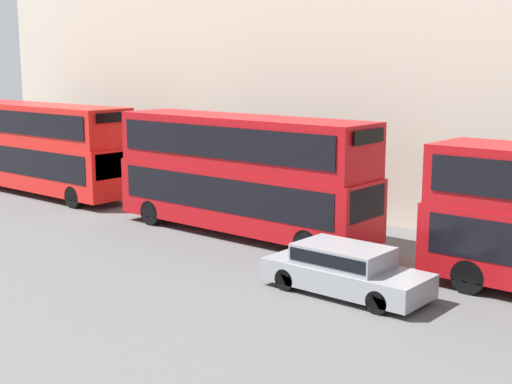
# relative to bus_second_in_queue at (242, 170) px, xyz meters

# --- Properties ---
(bus_second_in_queue) EXTENTS (2.59, 10.93, 4.48)m
(bus_second_in_queue) POSITION_rel_bus_second_in_queue_xyz_m (0.00, 0.00, 0.00)
(bus_second_in_queue) COLOR #A80F14
(bus_second_in_queue) RESTS_ON ground
(bus_third_in_queue) EXTENTS (2.59, 11.27, 4.42)m
(bus_third_in_queue) POSITION_rel_bus_second_in_queue_xyz_m (-0.00, 13.08, -0.03)
(bus_third_in_queue) COLOR red
(bus_third_in_queue) RESTS_ON ground
(car_hatchback) EXTENTS (1.86, 4.74, 1.40)m
(car_hatchback) POSITION_rel_bus_second_in_queue_xyz_m (-3.40, -6.82, -1.73)
(car_hatchback) COLOR gray
(car_hatchback) RESTS_ON ground
(pedestrian) EXTENTS (0.36, 0.36, 1.62)m
(pedestrian) POSITION_rel_bus_second_in_queue_xyz_m (2.19, 16.56, -1.72)
(pedestrian) COLOR brown
(pedestrian) RESTS_ON ground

